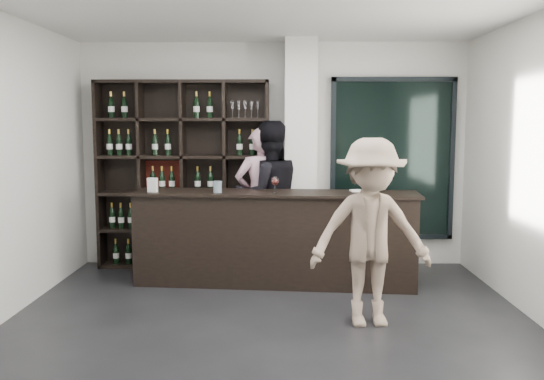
{
  "coord_description": "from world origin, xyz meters",
  "views": [
    {
      "loc": [
        0.09,
        -4.79,
        1.86
      ],
      "look_at": [
        0.01,
        1.1,
        1.18
      ],
      "focal_mm": 38.0,
      "sensor_mm": 36.0,
      "label": 1
    }
  ],
  "objects_px": {
    "wine_shelf": "(184,175)",
    "taster_black": "(268,197)",
    "customer": "(371,233)",
    "tasting_counter": "(275,238)",
    "taster_pink": "(261,199)"
  },
  "relations": [
    {
      "from": "wine_shelf",
      "to": "taster_black",
      "type": "xyz_separation_m",
      "value": [
        1.1,
        -0.26,
        -0.25
      ]
    },
    {
      "from": "wine_shelf",
      "to": "customer",
      "type": "xyz_separation_m",
      "value": [
        2.07,
        -2.17,
        -0.34
      ]
    },
    {
      "from": "tasting_counter",
      "to": "taster_pink",
      "type": "height_order",
      "value": "taster_pink"
    },
    {
      "from": "tasting_counter",
      "to": "customer",
      "type": "distance_m",
      "value": 1.65
    },
    {
      "from": "customer",
      "to": "wine_shelf",
      "type": "bearing_deg",
      "value": 129.56
    },
    {
      "from": "wine_shelf",
      "to": "customer",
      "type": "height_order",
      "value": "wine_shelf"
    },
    {
      "from": "wine_shelf",
      "to": "taster_pink",
      "type": "relative_size",
      "value": 1.32
    },
    {
      "from": "taster_pink",
      "to": "tasting_counter",
      "type": "bearing_deg",
      "value": 86.35
    },
    {
      "from": "wine_shelf",
      "to": "taster_pink",
      "type": "bearing_deg",
      "value": -10.21
    },
    {
      "from": "wine_shelf",
      "to": "customer",
      "type": "bearing_deg",
      "value": -46.24
    },
    {
      "from": "taster_pink",
      "to": "customer",
      "type": "distance_m",
      "value": 2.26
    },
    {
      "from": "customer",
      "to": "taster_pink",
      "type": "bearing_deg",
      "value": 114.2
    },
    {
      "from": "wine_shelf",
      "to": "taster_black",
      "type": "height_order",
      "value": "wine_shelf"
    },
    {
      "from": "tasting_counter",
      "to": "customer",
      "type": "xyz_separation_m",
      "value": [
        0.89,
        -1.35,
        0.32
      ]
    },
    {
      "from": "taster_pink",
      "to": "taster_black",
      "type": "height_order",
      "value": "taster_black"
    }
  ]
}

